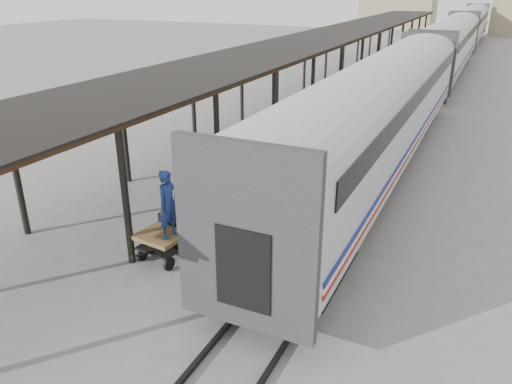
{
  "coord_description": "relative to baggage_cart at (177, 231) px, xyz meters",
  "views": [
    {
      "loc": [
        7.07,
        -11.58,
        7.27
      ],
      "look_at": [
        1.36,
        0.46,
        1.7
      ],
      "focal_mm": 35.0,
      "sensor_mm": 36.0,
      "label": 1
    }
  ],
  "objects": [
    {
      "name": "canopy",
      "position": [
        -2.88,
        24.92,
        3.36
      ],
      "size": [
        4.9,
        64.3,
        4.15
      ],
      "color": "#422B19",
      "rests_on": "ground"
    },
    {
      "name": "baggage_cart",
      "position": [
        0.0,
        0.0,
        0.0
      ],
      "size": [
        1.54,
        2.54,
        0.86
      ],
      "rotation": [
        0.0,
        0.0,
        -0.12
      ],
      "color": "brown",
      "rests_on": "ground"
    },
    {
      "name": "pedestrian",
      "position": [
        -1.5,
        18.39,
        0.22
      ],
      "size": [
        1.03,
        0.46,
        1.73
      ],
      "primitive_type": "imported",
      "rotation": [
        0.0,
        0.0,
        3.18
      ],
      "color": "black",
      "rests_on": "ground"
    },
    {
      "name": "building_left",
      "position": [
        -9.48,
        82.92,
        2.35
      ],
      "size": [
        12.0,
        8.0,
        6.0
      ],
      "primitive_type": "cube",
      "color": "tan",
      "rests_on": "ground"
    },
    {
      "name": "ground",
      "position": [
        0.52,
        0.92,
        -0.65
      ],
      "size": [
        160.0,
        160.0,
        0.0
      ],
      "primitive_type": "plane",
      "color": "slate",
      "rests_on": "ground"
    },
    {
      "name": "rails",
      "position": [
        3.72,
        34.92,
        -0.59
      ],
      "size": [
        1.54,
        150.0,
        0.12
      ],
      "color": "black",
      "rests_on": "ground"
    },
    {
      "name": "train",
      "position": [
        3.71,
        34.71,
        2.04
      ],
      "size": [
        3.45,
        76.01,
        4.01
      ],
      "color": "silver",
      "rests_on": "ground"
    },
    {
      "name": "suitcase_stack",
      "position": [
        -0.07,
        0.34,
        0.4
      ],
      "size": [
        1.28,
        1.08,
        0.56
      ],
      "rotation": [
        0.0,
        0.0,
        -0.12
      ],
      "color": "#343436",
      "rests_on": "baggage_cart"
    },
    {
      "name": "porter",
      "position": [
        0.25,
        -0.65,
        1.17
      ],
      "size": [
        0.54,
        0.75,
        1.92
      ],
      "primitive_type": "imported",
      "rotation": [
        0.0,
        0.0,
        1.44
      ],
      "color": "navy",
      "rests_on": "baggage_cart"
    },
    {
      "name": "luggage_tug",
      "position": [
        -2.12,
        15.62,
        -0.1
      ],
      "size": [
        1.15,
        1.53,
        1.2
      ],
      "rotation": [
        0.0,
        0.0,
        0.26
      ],
      "color": "maroon",
      "rests_on": "ground"
    }
  ]
}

